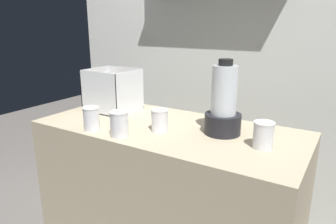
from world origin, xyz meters
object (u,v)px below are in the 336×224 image
blender_pitcher (224,106)px  juice_cup_carrot_middle (160,121)px  juice_cup_pomegranate_far_left (92,120)px  carrot_display_bin (113,98)px  juice_cup_mango_right (263,137)px  juice_cup_pomegranate_left (119,126)px

blender_pitcher → juice_cup_carrot_middle: (-0.28, -0.13, -0.09)m
juice_cup_pomegranate_far_left → carrot_display_bin: bearing=115.0°
carrot_display_bin → juice_cup_mango_right: size_ratio=2.39×
juice_cup_pomegranate_far_left → juice_cup_pomegranate_left: juice_cup_pomegranate_left is taller
juice_cup_pomegranate_far_left → juice_cup_pomegranate_left: 0.18m
carrot_display_bin → juice_cup_carrot_middle: (0.47, -0.18, -0.03)m
juice_cup_carrot_middle → juice_cup_mango_right: bearing=5.5°
juice_cup_pomegranate_left → juice_cup_mango_right: juice_cup_pomegranate_left is taller
blender_pitcher → juice_cup_mango_right: blender_pitcher is taller
juice_cup_pomegranate_far_left → juice_cup_mango_right: (0.81, 0.21, -0.00)m
juice_cup_pomegranate_far_left → juice_cup_mango_right: 0.84m
carrot_display_bin → juice_cup_carrot_middle: bearing=-20.7°
blender_pitcher → juice_cup_pomegranate_left: size_ratio=2.97×
carrot_display_bin → juice_cup_pomegranate_far_left: size_ratio=2.39×
juice_cup_pomegranate_far_left → juice_cup_mango_right: bearing=14.9°
juice_cup_pomegranate_left → juice_cup_pomegranate_far_left: bearing=-179.4°
blender_pitcher → juice_cup_mango_right: 0.25m
blender_pitcher → carrot_display_bin: bearing=176.6°
juice_cup_pomegranate_far_left → juice_cup_carrot_middle: bearing=28.4°
carrot_display_bin → juice_cup_pomegranate_far_left: 0.38m
carrot_display_bin → juice_cup_carrot_middle: size_ratio=2.52×
juice_cup_mango_right → blender_pitcher: bearing=159.3°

